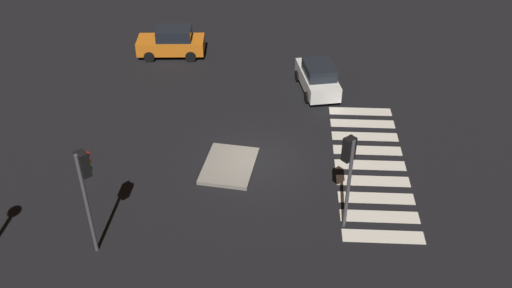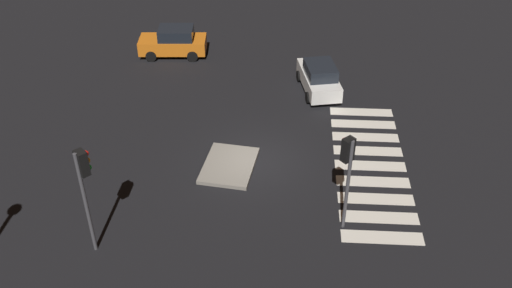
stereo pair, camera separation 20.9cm
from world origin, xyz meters
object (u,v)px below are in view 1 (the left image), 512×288
traffic_island (229,166)px  traffic_light_south (348,161)px  car_white (318,77)px  car_orange (172,42)px  traffic_light_west (85,178)px

traffic_island → traffic_light_south: 6.67m
car_white → traffic_island: bearing=137.7°
car_orange → traffic_light_south: 17.36m
car_orange → car_white: size_ratio=1.00×
car_white → traffic_light_south: traffic_light_south is taller
traffic_island → car_white: 8.33m
car_white → traffic_light_south: 10.87m
traffic_island → traffic_light_west: size_ratio=0.72×
traffic_light_south → traffic_light_west: size_ratio=0.92×
traffic_island → car_white: car_white is taller
traffic_island → car_orange: 11.93m
traffic_light_west → car_white: bearing=9.5°
traffic_island → traffic_light_south: traffic_light_south is taller
traffic_island → traffic_light_west: 7.67m
car_white → traffic_light_west: size_ratio=0.92×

